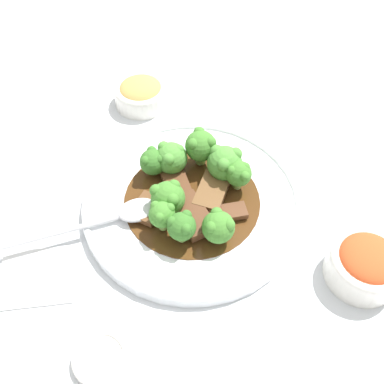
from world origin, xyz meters
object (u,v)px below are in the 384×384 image
at_px(broccoli_floret_7, 168,198).
at_px(main_plate, 192,202).
at_px(beef_strip_2, 193,215).
at_px(broccoli_floret_5, 218,227).
at_px(beef_strip_0, 212,189).
at_px(broccoli_floret_6, 162,215).
at_px(beef_strip_3, 148,208).
at_px(beef_strip_4, 228,212).
at_px(broccoli_floret_2, 153,161).
at_px(broccoli_floret_4, 240,175).
at_px(broccoli_floret_1, 182,226).
at_px(serving_spoon, 123,214).
at_px(side_bowl_kimchi, 366,264).
at_px(broccoli_floret_8, 201,145).
at_px(broccoli_floret_0, 225,162).
at_px(side_bowl_appetizer, 141,93).
at_px(sauce_dish, 100,359).
at_px(beef_strip_1, 177,186).
at_px(broccoli_floret_3, 171,157).

bearing_deg(broccoli_floret_7, main_plate, 11.43).
relative_size(beef_strip_2, broccoli_floret_5, 1.67).
xyz_separation_m(beef_strip_0, broccoli_floret_6, (-0.08, -0.04, 0.02)).
xyz_separation_m(beef_strip_3, beef_strip_4, (0.10, -0.04, -0.00)).
height_order(broccoli_floret_2, broccoli_floret_4, broccoli_floret_4).
bearing_deg(broccoli_floret_1, serving_spoon, 137.35).
height_order(broccoli_floret_4, side_bowl_kimchi, broccoli_floret_4).
relative_size(broccoli_floret_8, serving_spoon, 0.27).
distance_m(beef_strip_2, broccoli_floret_1, 0.04).
bearing_deg(beef_strip_2, broccoli_floret_0, 40.53).
relative_size(main_plate, beef_strip_0, 3.81).
bearing_deg(broccoli_floret_0, side_bowl_kimchi, -60.52).
bearing_deg(broccoli_floret_6, broccoli_floret_0, 28.37).
bearing_deg(broccoli_floret_0, beef_strip_2, -139.47).
relative_size(serving_spoon, side_bowl_kimchi, 2.23).
xyz_separation_m(main_plate, beef_strip_2, (-0.01, -0.03, 0.02)).
distance_m(broccoli_floret_0, broccoli_floret_5, 0.11).
height_order(beef_strip_4, side_bowl_kimchi, side_bowl_kimchi).
bearing_deg(broccoli_floret_2, beef_strip_3, -112.61).
relative_size(serving_spoon, side_bowl_appetizer, 2.30).
distance_m(main_plate, broccoli_floret_7, 0.05).
relative_size(beef_strip_3, side_bowl_kimchi, 0.63).
bearing_deg(serving_spoon, beef_strip_0, 0.25).
height_order(beef_strip_2, broccoli_floret_8, broccoli_floret_8).
distance_m(broccoli_floret_0, broccoli_floret_4, 0.03).
bearing_deg(side_bowl_appetizer, broccoli_floret_8, -75.84).
height_order(beef_strip_2, sauce_dish, beef_strip_2).
xyz_separation_m(beef_strip_4, broccoli_floret_5, (-0.03, -0.03, 0.02)).
xyz_separation_m(broccoli_floret_2, serving_spoon, (-0.06, -0.06, -0.02)).
height_order(broccoli_floret_4, broccoli_floret_6, same).
xyz_separation_m(broccoli_floret_2, side_bowl_kimchi, (0.21, -0.24, -0.01)).
distance_m(broccoli_floret_4, broccoli_floret_5, 0.09).
bearing_deg(beef_strip_2, sauce_dish, -138.23).
relative_size(broccoli_floret_2, sauce_dish, 0.66).
bearing_deg(broccoli_floret_1, beef_strip_4, 13.50).
xyz_separation_m(broccoli_floret_2, sauce_dish, (-0.13, -0.24, -0.04)).
height_order(beef_strip_3, beef_strip_4, same).
distance_m(broccoli_floret_4, side_bowl_appetizer, 0.26).
xyz_separation_m(beef_strip_0, side_bowl_kimchi, (0.14, -0.18, 0.00)).
xyz_separation_m(beef_strip_1, broccoli_floret_3, (0.00, 0.04, 0.02)).
bearing_deg(beef_strip_0, broccoli_floret_3, 124.79).
distance_m(broccoli_floret_2, broccoli_floret_5, 0.15).
height_order(beef_strip_3, broccoli_floret_8, broccoli_floret_8).
xyz_separation_m(broccoli_floret_6, serving_spoon, (-0.05, 0.04, -0.02)).
bearing_deg(sauce_dish, broccoli_floret_5, 29.60).
xyz_separation_m(broccoli_floret_3, broccoli_floret_8, (0.05, 0.00, 0.01)).
bearing_deg(broccoli_floret_8, beef_strip_0, -93.17).
relative_size(broccoli_floret_3, side_bowl_appetizer, 0.53).
relative_size(beef_strip_0, broccoli_floret_7, 1.69).
distance_m(broccoli_floret_6, sauce_dish, 0.19).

